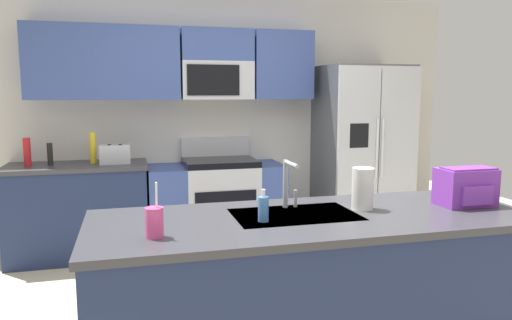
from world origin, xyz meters
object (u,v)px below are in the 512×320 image
(pepper_mill, at_px, (50,154))
(drink_cup_pink, at_px, (155,222))
(bottle_red, at_px, (27,152))
(paper_towel_roll, at_px, (363,189))
(range_oven, at_px, (217,203))
(toaster, at_px, (115,154))
(sink_faucet, at_px, (288,180))
(refrigerator, at_px, (362,153))
(bottle_yellow, at_px, (93,148))
(soap_dispenser, at_px, (263,209))
(backpack, at_px, (466,186))

(pepper_mill, xyz_separation_m, drink_cup_pink, (0.81, -2.56, -0.03))
(bottle_red, distance_m, paper_towel_roll, 3.16)
(range_oven, distance_m, toaster, 1.12)
(bottle_red, bearing_deg, pepper_mill, 5.34)
(sink_faucet, bearing_deg, refrigerator, 53.71)
(refrigerator, xyz_separation_m, bottle_yellow, (-2.76, 0.10, 0.12))
(toaster, bearing_deg, drink_cup_pink, -84.66)
(pepper_mill, distance_m, bottle_yellow, 0.38)
(refrigerator, height_order, bottle_yellow, refrigerator)
(paper_towel_roll, bearing_deg, drink_cup_pink, -167.75)
(soap_dispenser, bearing_deg, pepper_mill, 119.64)
(range_oven, bearing_deg, toaster, -176.93)
(soap_dispenser, distance_m, paper_towel_roll, 0.64)
(refrigerator, height_order, backpack, refrigerator)
(refrigerator, relative_size, soap_dispenser, 10.88)
(pepper_mill, distance_m, sink_faucet, 2.70)
(range_oven, relative_size, bottle_yellow, 4.62)
(paper_towel_roll, bearing_deg, toaster, 122.24)
(toaster, xyz_separation_m, sink_faucet, (1.01, -2.13, 0.08))
(toaster, bearing_deg, soap_dispenser, -71.42)
(paper_towel_roll, bearing_deg, bottle_yellow, 124.86)
(pepper_mill, xyz_separation_m, soap_dispenser, (1.38, -2.42, -0.04))
(pepper_mill, distance_m, backpack, 3.55)
(range_oven, bearing_deg, bottle_red, -179.33)
(refrigerator, bearing_deg, paper_towel_roll, -117.01)
(toaster, bearing_deg, bottle_yellow, 159.42)
(toaster, xyz_separation_m, paper_towel_roll, (1.42, -2.25, 0.03))
(toaster, bearing_deg, bottle_red, 177.61)
(bottle_red, distance_m, drink_cup_pink, 2.73)
(bottle_yellow, distance_m, sink_faucet, 2.51)
(range_oven, distance_m, bottle_red, 1.84)
(pepper_mill, bearing_deg, paper_towel_roll, -49.02)
(pepper_mill, distance_m, paper_towel_roll, 3.05)
(refrigerator, distance_m, backpack, 2.36)
(toaster, height_order, bottle_red, bottle_red)
(sink_faucet, bearing_deg, soap_dispenser, -131.76)
(range_oven, distance_m, pepper_mill, 1.66)
(range_oven, relative_size, refrigerator, 0.74)
(pepper_mill, height_order, drink_cup_pink, drink_cup_pink)
(toaster, distance_m, bottle_yellow, 0.22)
(range_oven, height_order, toaster, range_oven)
(drink_cup_pink, bearing_deg, paper_towel_roll, 12.25)
(pepper_mill, height_order, backpack, backpack)
(sink_faucet, xyz_separation_m, backpack, (1.05, -0.20, -0.05))
(range_oven, xyz_separation_m, soap_dispenser, (-0.18, -2.42, 0.53))
(toaster, relative_size, bottle_yellow, 0.95)
(range_oven, bearing_deg, bottle_yellow, 178.88)
(paper_towel_roll, bearing_deg, refrigerator, 62.99)
(sink_faucet, height_order, backpack, sink_faucet)
(drink_cup_pink, distance_m, paper_towel_roll, 1.21)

